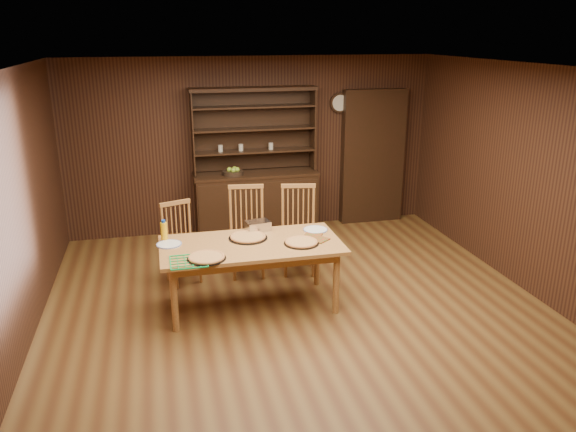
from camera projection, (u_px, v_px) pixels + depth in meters
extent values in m
plane|color=brown|center=(302.00, 316.00, 6.07)|extent=(6.00, 6.00, 0.00)
plane|color=white|center=(305.00, 69.00, 5.25)|extent=(6.00, 6.00, 0.00)
plane|color=#3D2213|center=(252.00, 145.00, 8.43)|extent=(5.50, 0.00, 5.50)
plane|color=#3D2213|center=(453.00, 365.00, 2.89)|extent=(5.50, 0.00, 5.50)
plane|color=#3D2213|center=(9.00, 222.00, 5.05)|extent=(0.00, 6.00, 6.00)
plane|color=#3D2213|center=(541.00, 185.00, 6.26)|extent=(0.00, 6.00, 6.00)
cube|color=black|center=(256.00, 204.00, 8.46)|extent=(1.80, 0.50, 0.90)
cube|color=black|center=(256.00, 174.00, 8.31)|extent=(1.84, 0.52, 0.04)
cube|color=black|center=(252.00, 129.00, 8.32)|extent=(1.80, 0.02, 1.20)
cube|color=black|center=(192.00, 133.00, 7.99)|extent=(0.02, 0.32, 1.20)
cube|color=black|center=(313.00, 128.00, 8.38)|extent=(0.02, 0.32, 1.20)
cube|color=black|center=(253.00, 89.00, 8.00)|extent=(1.84, 0.34, 0.05)
cylinder|color=#ACA791|center=(220.00, 148.00, 8.15)|extent=(0.07, 0.07, 0.10)
cylinder|color=#ACA791|center=(241.00, 147.00, 8.22)|extent=(0.07, 0.07, 0.10)
cube|color=black|center=(372.00, 157.00, 8.83)|extent=(1.00, 0.18, 2.10)
cylinder|color=black|center=(340.00, 103.00, 8.50)|extent=(0.30, 0.04, 0.30)
cylinder|color=beige|center=(340.00, 103.00, 8.48)|extent=(0.24, 0.01, 0.24)
cube|color=#B98140|center=(251.00, 245.00, 6.08)|extent=(1.95, 0.98, 0.04)
cylinder|color=#B98140|center=(174.00, 300.00, 5.66)|extent=(0.07, 0.07, 0.71)
cylinder|color=#B98140|center=(171.00, 271.00, 6.35)|extent=(0.07, 0.07, 0.71)
cylinder|color=#B98140|center=(336.00, 283.00, 6.04)|extent=(0.07, 0.07, 0.71)
cylinder|color=#B98140|center=(317.00, 257.00, 6.73)|extent=(0.07, 0.07, 0.71)
cube|color=#A26F37|center=(183.00, 250.00, 6.79)|extent=(0.51, 0.50, 0.04)
cylinder|color=#A26F37|center=(177.00, 273.00, 6.67)|extent=(0.03, 0.03, 0.39)
cylinder|color=#A26F37|center=(168.00, 265.00, 6.90)|extent=(0.03, 0.03, 0.39)
cylinder|color=#A26F37|center=(200.00, 268.00, 6.83)|extent=(0.03, 0.03, 0.39)
cylinder|color=#A26F37|center=(191.00, 260.00, 7.06)|extent=(0.03, 0.03, 0.39)
cube|color=#A26F37|center=(175.00, 203.00, 6.75)|extent=(0.38, 0.16, 0.05)
cube|color=#A26F37|center=(248.00, 239.00, 6.97)|extent=(0.51, 0.49, 0.04)
cylinder|color=#A26F37|center=(234.00, 263.00, 6.88)|extent=(0.04, 0.04, 0.46)
cylinder|color=#A26F37|center=(234.00, 253.00, 7.19)|extent=(0.04, 0.04, 0.46)
cylinder|color=#A26F37|center=(263.00, 262.00, 6.91)|extent=(0.04, 0.04, 0.46)
cylinder|color=#A26F37|center=(261.00, 252.00, 7.23)|extent=(0.04, 0.04, 0.46)
cube|color=#A26F37|center=(246.00, 187.00, 6.95)|extent=(0.44, 0.09, 0.05)
cube|color=#A26F37|center=(299.00, 237.00, 7.05)|extent=(0.53, 0.52, 0.04)
cylinder|color=#A26F37|center=(285.00, 260.00, 6.97)|extent=(0.04, 0.04, 0.45)
cylinder|color=#A26F37|center=(285.00, 251.00, 7.28)|extent=(0.04, 0.04, 0.45)
cylinder|color=#A26F37|center=(313.00, 260.00, 6.98)|extent=(0.04, 0.04, 0.45)
cylinder|color=#A26F37|center=(311.00, 250.00, 7.29)|extent=(0.04, 0.04, 0.45)
cube|color=#A26F37|center=(298.00, 186.00, 7.03)|extent=(0.43, 0.12, 0.05)
cylinder|color=black|center=(207.00, 259.00, 5.65)|extent=(0.39, 0.39, 0.01)
cylinder|color=tan|center=(207.00, 257.00, 5.65)|extent=(0.36, 0.36, 0.02)
torus|color=#CA8148|center=(207.00, 257.00, 5.65)|extent=(0.37, 0.37, 0.03)
cylinder|color=black|center=(301.00, 243.00, 6.06)|extent=(0.38, 0.38, 0.01)
cylinder|color=tan|center=(301.00, 242.00, 6.05)|extent=(0.35, 0.35, 0.02)
torus|color=#CA8148|center=(301.00, 242.00, 6.05)|extent=(0.36, 0.36, 0.03)
cylinder|color=black|center=(248.00, 238.00, 6.21)|extent=(0.43, 0.43, 0.01)
cylinder|color=tan|center=(248.00, 237.00, 6.21)|extent=(0.39, 0.39, 0.02)
torus|color=#CA8148|center=(248.00, 237.00, 6.21)|extent=(0.40, 0.40, 0.03)
cylinder|color=silver|center=(169.00, 244.00, 6.02)|extent=(0.27, 0.27, 0.01)
torus|color=#35449F|center=(169.00, 244.00, 6.02)|extent=(0.27, 0.27, 0.01)
cylinder|color=silver|center=(315.00, 230.00, 6.46)|extent=(0.28, 0.28, 0.01)
torus|color=#35449F|center=(315.00, 230.00, 6.46)|extent=(0.28, 0.28, 0.01)
cube|color=white|center=(258.00, 226.00, 6.46)|extent=(0.30, 0.24, 0.11)
cylinder|color=#FFBA0D|center=(164.00, 232.00, 6.12)|extent=(0.07, 0.07, 0.21)
cylinder|color=#133C9A|center=(163.00, 221.00, 6.09)|extent=(0.04, 0.04, 0.03)
cube|color=#B41B14|center=(319.00, 239.00, 6.17)|extent=(0.26, 0.26, 0.01)
cube|color=#B41B14|center=(314.00, 234.00, 6.32)|extent=(0.26, 0.26, 0.01)
cylinder|color=black|center=(233.00, 173.00, 8.17)|extent=(0.30, 0.30, 0.06)
sphere|color=#9BBE32|center=(229.00, 170.00, 8.14)|extent=(0.08, 0.08, 0.08)
sphere|color=#9BBE32|center=(234.00, 169.00, 8.19)|extent=(0.08, 0.08, 0.08)
sphere|color=#9BBE32|center=(233.00, 170.00, 8.11)|extent=(0.08, 0.08, 0.08)
sphere|color=#9BBE32|center=(237.00, 170.00, 8.15)|extent=(0.08, 0.08, 0.08)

